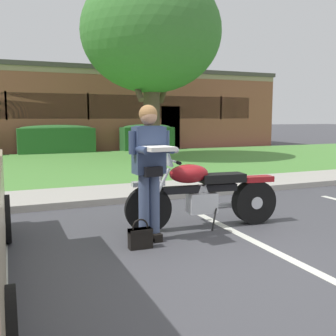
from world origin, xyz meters
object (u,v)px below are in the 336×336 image
Objects in this scene: hedge_center_left at (57,139)px; brick_building at (69,110)px; motorcycle at (209,193)px; shade_tree at (151,33)px; hedge_center_right at (147,137)px; handbag at (140,236)px; rider_person at (150,162)px.

hedge_center_left is 0.16× the size of brick_building.
motorcycle is 9.96m from shade_tree.
hedge_center_right is (3.63, 12.57, 0.16)m from motorcycle.
handbag is (-1.19, -0.51, -0.34)m from motorcycle.
rider_person reaches higher than motorcycle.
hedge_center_left is at bearing 86.79° from handbag.
motorcycle is 0.71× the size of hedge_center_left.
hedge_center_right is at bearing 69.73° from handbag.
shade_tree reaches higher than motorcycle.
hedge_center_right is at bearing 73.87° from motorcycle.
shade_tree reaches higher than handbag.
handbag is 10.88m from shade_tree.
brick_building reaches higher than hedge_center_left.
motorcycle is at bearing -87.90° from hedge_center_left.
rider_person is at bearing -163.76° from motorcycle.
hedge_center_left is (0.53, 12.86, -0.36)m from rider_person.
shade_tree is at bearing -81.98° from brick_building.
hedge_center_right is (4.63, 12.86, -0.36)m from rider_person.
brick_building is (2.24, 19.14, 1.82)m from handbag.
handbag is 0.05× the size of shade_tree.
motorcycle is 12.58m from hedge_center_left.
motorcycle is 0.93× the size of hedge_center_right.
motorcycle is 0.11× the size of brick_building.
shade_tree is at bearing 69.28° from rider_person.
motorcycle is 13.08m from hedge_center_right.
hedge_center_right is (1.20, 3.79, -3.86)m from shade_tree.
hedge_center_right is 6.73m from brick_building.
hedge_center_left is at bearing 87.64° from rider_person.
shade_tree is 5.54m from hedge_center_right.
shade_tree is at bearing 74.47° from motorcycle.
brick_building reaches higher than handbag.
hedge_center_right is 0.12× the size of brick_building.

